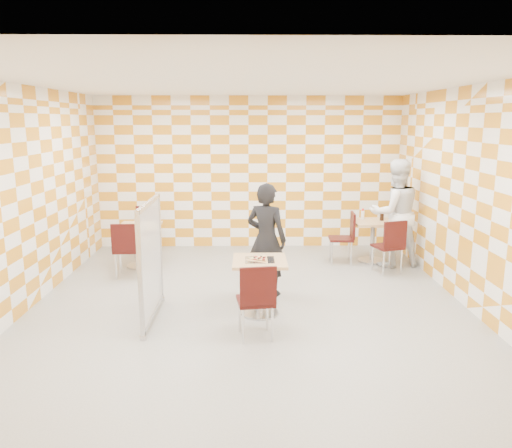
{
  "coord_description": "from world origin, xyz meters",
  "views": [
    {
      "loc": [
        0.0,
        -6.43,
        2.54
      ],
      "look_at": [
        0.1,
        0.2,
        1.15
      ],
      "focal_mm": 35.0,
      "sensor_mm": 36.0,
      "label": 1
    }
  ],
  "objects_px": {
    "chair_second_front": "(391,242)",
    "chair_second_side": "(346,234)",
    "partition": "(151,260)",
    "chair_empty_far": "(146,227)",
    "main_table": "(260,277)",
    "man_white": "(395,213)",
    "chair_main_front": "(257,296)",
    "chair_empty_near": "(126,246)",
    "soda_bottle": "(382,215)",
    "second_table": "(373,234)",
    "man_dark": "(266,239)",
    "sport_bottle": "(363,215)",
    "empty_table": "(140,238)"
  },
  "relations": [
    {
      "from": "chair_second_front",
      "to": "chair_second_side",
      "type": "height_order",
      "value": "same"
    },
    {
      "from": "chair_second_front",
      "to": "partition",
      "type": "xyz_separation_m",
      "value": [
        -3.61,
        -1.86,
        0.25
      ]
    },
    {
      "from": "chair_second_front",
      "to": "chair_empty_far",
      "type": "relative_size",
      "value": 1.0
    },
    {
      "from": "main_table",
      "to": "man_white",
      "type": "bearing_deg",
      "value": 42.91
    },
    {
      "from": "main_table",
      "to": "chair_main_front",
      "type": "distance_m",
      "value": 0.81
    },
    {
      "from": "chair_empty_near",
      "to": "soda_bottle",
      "type": "bearing_deg",
      "value": 12.48
    },
    {
      "from": "second_table",
      "to": "chair_empty_far",
      "type": "relative_size",
      "value": 0.81
    },
    {
      "from": "main_table",
      "to": "second_table",
      "type": "bearing_deg",
      "value": 49.97
    },
    {
      "from": "chair_second_front",
      "to": "man_white",
      "type": "bearing_deg",
      "value": 69.64
    },
    {
      "from": "chair_empty_far",
      "to": "chair_main_front",
      "type": "bearing_deg",
      "value": -62.0
    },
    {
      "from": "main_table",
      "to": "chair_empty_near",
      "type": "xyz_separation_m",
      "value": [
        -2.12,
        1.58,
        0.04
      ]
    },
    {
      "from": "man_white",
      "to": "man_dark",
      "type": "bearing_deg",
      "value": 23.94
    },
    {
      "from": "chair_second_front",
      "to": "chair_second_side",
      "type": "distance_m",
      "value": 0.9
    },
    {
      "from": "chair_second_side",
      "to": "chair_empty_near",
      "type": "distance_m",
      "value": 3.81
    },
    {
      "from": "soda_bottle",
      "to": "chair_second_front",
      "type": "bearing_deg",
      "value": -93.41
    },
    {
      "from": "chair_empty_near",
      "to": "partition",
      "type": "xyz_separation_m",
      "value": [
        0.73,
        -1.71,
        0.25
      ]
    },
    {
      "from": "man_dark",
      "to": "chair_main_front",
      "type": "bearing_deg",
      "value": 108.75
    },
    {
      "from": "chair_second_front",
      "to": "partition",
      "type": "relative_size",
      "value": 0.6
    },
    {
      "from": "chair_main_front",
      "to": "chair_second_front",
      "type": "distance_m",
      "value": 3.4
    },
    {
      "from": "sport_bottle",
      "to": "soda_bottle",
      "type": "height_order",
      "value": "soda_bottle"
    },
    {
      "from": "chair_empty_far",
      "to": "man_white",
      "type": "bearing_deg",
      "value": -10.04
    },
    {
      "from": "partition",
      "to": "chair_empty_far",
      "type": "bearing_deg",
      "value": 102.56
    },
    {
      "from": "chair_empty_far",
      "to": "partition",
      "type": "distance_m",
      "value": 3.26
    },
    {
      "from": "second_table",
      "to": "man_white",
      "type": "xyz_separation_m",
      "value": [
        0.3,
        -0.27,
        0.43
      ]
    },
    {
      "from": "partition",
      "to": "second_table",
      "type": "bearing_deg",
      "value": 37.1
    },
    {
      "from": "partition",
      "to": "man_dark",
      "type": "relative_size",
      "value": 0.94
    },
    {
      "from": "main_table",
      "to": "chair_second_front",
      "type": "height_order",
      "value": "chair_second_front"
    },
    {
      "from": "empty_table",
      "to": "sport_bottle",
      "type": "xyz_separation_m",
      "value": [
        3.99,
        0.43,
        0.33
      ]
    },
    {
      "from": "soda_bottle",
      "to": "second_table",
      "type": "bearing_deg",
      "value": -166.25
    },
    {
      "from": "chair_second_side",
      "to": "partition",
      "type": "distance_m",
      "value": 3.92
    },
    {
      "from": "chair_empty_near",
      "to": "sport_bottle",
      "type": "distance_m",
      "value": 4.22
    },
    {
      "from": "chair_empty_far",
      "to": "man_white",
      "type": "relative_size",
      "value": 0.49
    },
    {
      "from": "empty_table",
      "to": "chair_empty_far",
      "type": "bearing_deg",
      "value": 93.52
    },
    {
      "from": "chair_main_front",
      "to": "man_white",
      "type": "height_order",
      "value": "man_white"
    },
    {
      "from": "second_table",
      "to": "soda_bottle",
      "type": "distance_m",
      "value": 0.38
    },
    {
      "from": "main_table",
      "to": "empty_table",
      "type": "relative_size",
      "value": 1.0
    },
    {
      "from": "chair_second_side",
      "to": "chair_main_front",
      "type": "bearing_deg",
      "value": -117.35
    },
    {
      "from": "second_table",
      "to": "main_table",
      "type": "bearing_deg",
      "value": -130.03
    },
    {
      "from": "chair_empty_near",
      "to": "chair_main_front",
      "type": "bearing_deg",
      "value": -49.04
    },
    {
      "from": "chair_main_front",
      "to": "second_table",
      "type": "bearing_deg",
      "value": 56.96
    },
    {
      "from": "second_table",
      "to": "chair_empty_far",
      "type": "bearing_deg",
      "value": 172.84
    },
    {
      "from": "chair_main_front",
      "to": "chair_second_front",
      "type": "relative_size",
      "value": 1.0
    },
    {
      "from": "chair_second_side",
      "to": "sport_bottle",
      "type": "relative_size",
      "value": 4.62
    },
    {
      "from": "chair_second_front",
      "to": "sport_bottle",
      "type": "relative_size",
      "value": 4.62
    },
    {
      "from": "man_white",
      "to": "chair_empty_far",
      "type": "bearing_deg",
      "value": -18.21
    },
    {
      "from": "second_table",
      "to": "partition",
      "type": "distance_m",
      "value": 4.39
    },
    {
      "from": "sport_bottle",
      "to": "chair_second_front",
      "type": "bearing_deg",
      "value": -73.71
    },
    {
      "from": "chair_second_front",
      "to": "soda_bottle",
      "type": "bearing_deg",
      "value": 86.59
    },
    {
      "from": "chair_second_side",
      "to": "chair_empty_near",
      "type": "xyz_separation_m",
      "value": [
        -3.72,
        -0.82,
        0.0
      ]
    },
    {
      "from": "partition",
      "to": "chair_second_front",
      "type": "bearing_deg",
      "value": 27.32
    }
  ]
}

